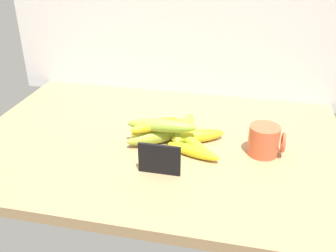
# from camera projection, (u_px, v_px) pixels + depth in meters

# --- Properties ---
(counter_top) EXTENTS (1.10, 0.76, 0.03)m
(counter_top) POSITION_uv_depth(u_px,v_px,m) (156.00, 144.00, 1.16)
(counter_top) COLOR #A48257
(counter_top) RESTS_ON ground
(back_wall) EXTENTS (1.30, 0.02, 0.70)m
(back_wall) POSITION_uv_depth(u_px,v_px,m) (182.00, 6.00, 1.34)
(back_wall) COLOR silver
(back_wall) RESTS_ON ground
(chalkboard_sign) EXTENTS (0.11, 0.02, 0.08)m
(chalkboard_sign) POSITION_uv_depth(u_px,v_px,m) (159.00, 160.00, 0.98)
(chalkboard_sign) COLOR black
(chalkboard_sign) RESTS_ON counter_top
(coffee_mug) EXTENTS (0.10, 0.09, 0.09)m
(coffee_mug) POSITION_uv_depth(u_px,v_px,m) (265.00, 140.00, 1.06)
(coffee_mug) COLOR #D35636
(coffee_mug) RESTS_ON counter_top
(banana_0) EXTENTS (0.15, 0.13, 0.03)m
(banana_0) POSITION_uv_depth(u_px,v_px,m) (189.00, 141.00, 1.11)
(banana_0) COLOR #97B629
(banana_0) RESTS_ON counter_top
(banana_1) EXTENTS (0.19, 0.16, 0.04)m
(banana_1) POSITION_uv_depth(u_px,v_px,m) (163.00, 128.00, 1.17)
(banana_1) COLOR yellow
(banana_1) RESTS_ON counter_top
(banana_2) EXTENTS (0.05, 0.19, 0.04)m
(banana_2) POSITION_uv_depth(u_px,v_px,m) (184.00, 128.00, 1.17)
(banana_2) COLOR #ACB635
(banana_2) RESTS_ON counter_top
(banana_3) EXTENTS (0.16, 0.11, 0.04)m
(banana_3) POSITION_uv_depth(u_px,v_px,m) (198.00, 136.00, 1.13)
(banana_3) COLOR yellow
(banana_3) RESTS_ON counter_top
(banana_4) EXTENTS (0.16, 0.08, 0.03)m
(banana_4) POSITION_uv_depth(u_px,v_px,m) (193.00, 151.00, 1.06)
(banana_4) COLOR yellow
(banana_4) RESTS_ON counter_top
(banana_5) EXTENTS (0.18, 0.15, 0.04)m
(banana_5) POSITION_uv_depth(u_px,v_px,m) (158.00, 136.00, 1.13)
(banana_5) COLOR #9DB137
(banana_5) RESTS_ON counter_top
(banana_6) EXTENTS (0.20, 0.05, 0.04)m
(banana_6) POSITION_uv_depth(u_px,v_px,m) (162.00, 126.00, 1.10)
(banana_6) COLOR #8FB73A
(banana_6) RESTS_ON banana_5
(banana_7) EXTENTS (0.13, 0.13, 0.03)m
(banana_7) POSITION_uv_depth(u_px,v_px,m) (154.00, 125.00, 1.11)
(banana_7) COLOR yellow
(banana_7) RESTS_ON banana_5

